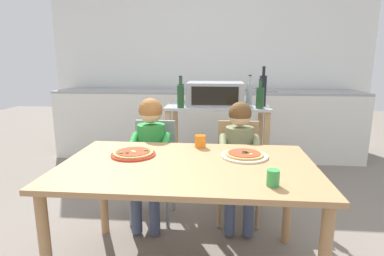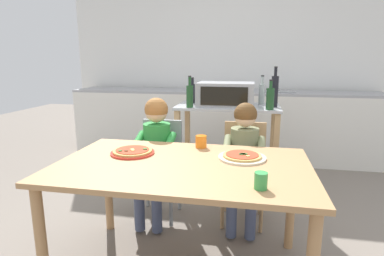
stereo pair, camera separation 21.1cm
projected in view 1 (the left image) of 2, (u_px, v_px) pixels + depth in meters
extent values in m
plane|color=slate|center=(200.00, 196.00, 3.12)|extent=(11.42, 11.42, 0.00)
cube|color=white|center=(208.00, 58.00, 4.56)|extent=(4.56, 0.12, 2.70)
cube|color=silver|center=(206.00, 125.00, 4.35)|extent=(4.11, 0.60, 0.89)
cube|color=#9E9EA3|center=(207.00, 92.00, 4.25)|extent=(4.11, 0.60, 0.03)
cube|color=gray|center=(260.00, 91.00, 4.19)|extent=(0.40, 0.33, 0.02)
cylinder|color=#B7BABF|center=(260.00, 83.00, 4.28)|extent=(0.02, 0.02, 0.20)
cube|color=#B7BABF|center=(217.00, 106.00, 3.10)|extent=(0.99, 0.54, 0.02)
cube|color=tan|center=(217.00, 161.00, 3.22)|extent=(0.91, 0.50, 0.02)
cube|color=tan|center=(169.00, 155.00, 3.01)|extent=(0.05, 0.05, 0.86)
cube|color=tan|center=(265.00, 157.00, 2.93)|extent=(0.05, 0.05, 0.86)
cube|color=tan|center=(176.00, 142.00, 3.46)|extent=(0.05, 0.05, 0.86)
cube|color=tan|center=(259.00, 144.00, 3.38)|extent=(0.05, 0.05, 0.86)
cube|color=#999BA0|center=(215.00, 94.00, 3.05)|extent=(0.54, 0.36, 0.22)
cube|color=black|center=(215.00, 96.00, 2.87)|extent=(0.43, 0.01, 0.17)
cylinder|color=black|center=(235.00, 104.00, 2.86)|extent=(0.02, 0.01, 0.02)
cylinder|color=#ADB7B2|center=(249.00, 94.00, 3.18)|extent=(0.06, 0.06, 0.20)
cylinder|color=#ADB7B2|center=(250.00, 80.00, 3.15)|extent=(0.03, 0.03, 0.08)
cylinder|color=black|center=(250.00, 75.00, 3.14)|extent=(0.03, 0.03, 0.01)
cylinder|color=#1E4723|center=(260.00, 98.00, 2.85)|extent=(0.07, 0.07, 0.19)
cylinder|color=#1E4723|center=(261.00, 84.00, 2.82)|extent=(0.03, 0.03, 0.06)
cylinder|color=black|center=(261.00, 80.00, 2.81)|extent=(0.03, 0.03, 0.01)
cylinder|color=#1E4723|center=(181.00, 97.00, 2.90)|extent=(0.06, 0.06, 0.20)
cylinder|color=#1E4723|center=(180.00, 81.00, 2.87)|extent=(0.03, 0.03, 0.08)
cylinder|color=black|center=(180.00, 76.00, 2.86)|extent=(0.03, 0.03, 0.01)
cylinder|color=black|center=(263.00, 91.00, 3.01)|extent=(0.07, 0.07, 0.29)
cylinder|color=black|center=(264.00, 72.00, 2.97)|extent=(0.03, 0.03, 0.08)
cylinder|color=black|center=(264.00, 67.00, 2.96)|extent=(0.03, 0.03, 0.01)
cylinder|color=black|center=(181.00, 94.00, 3.22)|extent=(0.06, 0.06, 0.19)
cylinder|color=black|center=(181.00, 81.00, 3.19)|extent=(0.03, 0.03, 0.06)
cylinder|color=black|center=(181.00, 78.00, 3.18)|extent=(0.03, 0.03, 0.01)
cube|color=#AD7F51|center=(187.00, 166.00, 1.86)|extent=(1.50, 0.92, 0.03)
cylinder|color=#AD7F51|center=(46.00, 255.00, 1.61)|extent=(0.06, 0.06, 0.69)
cylinder|color=#AD7F51|center=(103.00, 191.00, 2.38)|extent=(0.06, 0.06, 0.69)
cylinder|color=#AD7F51|center=(288.00, 198.00, 2.26)|extent=(0.06, 0.06, 0.69)
cube|color=gray|center=(152.00, 169.00, 2.59)|extent=(0.36, 0.36, 0.04)
cube|color=gray|center=(156.00, 142.00, 2.71)|extent=(0.34, 0.03, 0.38)
cylinder|color=gray|center=(168.00, 202.00, 2.48)|extent=(0.03, 0.03, 0.42)
cylinder|color=gray|center=(131.00, 201.00, 2.50)|extent=(0.03, 0.03, 0.42)
cylinder|color=gray|center=(173.00, 187.00, 2.77)|extent=(0.03, 0.03, 0.42)
cylinder|color=gray|center=(140.00, 186.00, 2.80)|extent=(0.03, 0.03, 0.42)
cube|color=tan|center=(238.00, 170.00, 2.57)|extent=(0.36, 0.36, 0.04)
cube|color=tan|center=(238.00, 143.00, 2.68)|extent=(0.34, 0.03, 0.38)
cylinder|color=tan|center=(258.00, 204.00, 2.46)|extent=(0.03, 0.03, 0.42)
cylinder|color=tan|center=(219.00, 202.00, 2.48)|extent=(0.03, 0.03, 0.42)
cylinder|color=tan|center=(254.00, 189.00, 2.75)|extent=(0.03, 0.03, 0.42)
cylinder|color=tan|center=(219.00, 187.00, 2.77)|extent=(0.03, 0.03, 0.42)
cube|color=#424C6B|center=(157.00, 171.00, 2.44)|extent=(0.10, 0.30, 0.10)
cylinder|color=#424C6B|center=(154.00, 207.00, 2.36)|extent=(0.08, 0.08, 0.44)
cube|color=#424C6B|center=(140.00, 170.00, 2.45)|extent=(0.10, 0.30, 0.10)
cylinder|color=#424C6B|center=(136.00, 206.00, 2.38)|extent=(0.08, 0.08, 0.44)
cylinder|color=green|center=(165.00, 144.00, 2.43)|extent=(0.06, 0.26, 0.15)
cylinder|color=green|center=(132.00, 144.00, 2.45)|extent=(0.06, 0.26, 0.15)
cylinder|color=green|center=(152.00, 145.00, 2.55)|extent=(0.22, 0.22, 0.34)
sphere|color=beige|center=(151.00, 112.00, 2.49)|extent=(0.18, 0.18, 0.18)
sphere|color=#9E6633|center=(151.00, 110.00, 2.49)|extent=(0.19, 0.19, 0.19)
cube|color=#424C6B|center=(248.00, 172.00, 2.42)|extent=(0.10, 0.30, 0.10)
cylinder|color=#424C6B|center=(249.00, 208.00, 2.34)|extent=(0.08, 0.08, 0.44)
cube|color=#424C6B|center=(230.00, 171.00, 2.43)|extent=(0.10, 0.30, 0.10)
cylinder|color=#424C6B|center=(230.00, 207.00, 2.35)|extent=(0.08, 0.08, 0.44)
cylinder|color=#7A7F56|center=(257.00, 146.00, 2.41)|extent=(0.06, 0.26, 0.15)
cylinder|color=#7A7F56|center=(223.00, 146.00, 2.43)|extent=(0.06, 0.26, 0.15)
cylinder|color=#7A7F56|center=(239.00, 147.00, 2.52)|extent=(0.22, 0.22, 0.32)
sphere|color=beige|center=(240.00, 115.00, 2.47)|extent=(0.17, 0.17, 0.17)
sphere|color=brown|center=(240.00, 113.00, 2.47)|extent=(0.18, 0.18, 0.18)
cylinder|color=red|center=(133.00, 154.00, 2.01)|extent=(0.28, 0.28, 0.01)
cylinder|color=tan|center=(133.00, 153.00, 2.01)|extent=(0.25, 0.25, 0.01)
cylinder|color=#B23D23|center=(133.00, 151.00, 2.01)|extent=(0.22, 0.22, 0.00)
cylinder|color=#DBC666|center=(134.00, 152.00, 1.98)|extent=(0.02, 0.02, 0.01)
cylinder|color=#386628|center=(146.00, 150.00, 2.02)|extent=(0.03, 0.03, 0.01)
cylinder|color=#563319|center=(127.00, 153.00, 1.97)|extent=(0.02, 0.02, 0.01)
cylinder|color=#386628|center=(121.00, 153.00, 1.96)|extent=(0.03, 0.03, 0.01)
cylinder|color=#DBC666|center=(133.00, 151.00, 2.00)|extent=(0.03, 0.03, 0.01)
cylinder|color=beige|center=(244.00, 156.00, 1.98)|extent=(0.30, 0.30, 0.01)
cylinder|color=tan|center=(244.00, 154.00, 1.98)|extent=(0.24, 0.24, 0.01)
cylinder|color=#B23D23|center=(244.00, 153.00, 1.98)|extent=(0.20, 0.20, 0.00)
cylinder|color=#386628|center=(247.00, 152.00, 1.97)|extent=(0.03, 0.03, 0.01)
cylinder|color=#386628|center=(244.00, 152.00, 1.97)|extent=(0.03, 0.03, 0.01)
cylinder|color=#386628|center=(246.00, 153.00, 1.97)|extent=(0.02, 0.02, 0.01)
cylinder|color=#DBC666|center=(251.00, 154.00, 1.93)|extent=(0.02, 0.02, 0.01)
cylinder|color=maroon|center=(244.00, 152.00, 1.98)|extent=(0.03, 0.03, 0.01)
cylinder|color=#DBC666|center=(245.00, 152.00, 1.98)|extent=(0.03, 0.03, 0.01)
cylinder|color=orange|center=(200.00, 141.00, 2.19)|extent=(0.08, 0.08, 0.09)
cylinder|color=green|center=(273.00, 178.00, 1.52)|extent=(0.06, 0.06, 0.08)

